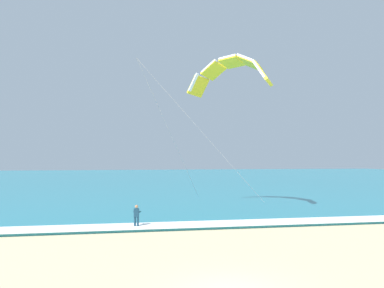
{
  "coord_description": "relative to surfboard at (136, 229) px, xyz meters",
  "views": [
    {
      "loc": [
        -3.57,
        -12.41,
        4.93
      ],
      "look_at": [
        1.12,
        15.49,
        6.06
      ],
      "focal_mm": 33.01,
      "sensor_mm": 36.0,
      "label": 1
    }
  ],
  "objects": [
    {
      "name": "sea",
      "position": [
        3.29,
        59.05,
        0.07
      ],
      "size": [
        200.0,
        120.0,
        0.2
      ],
      "primitive_type": "cube",
      "color": "teal",
      "rests_on": "ground"
    },
    {
      "name": "surf_foam",
      "position": [
        3.29,
        0.05,
        0.19
      ],
      "size": [
        200.0,
        2.36,
        0.04
      ],
      "primitive_type": "cube",
      "color": "white",
      "rests_on": "sea"
    },
    {
      "name": "surfboard",
      "position": [
        0.0,
        0.0,
        0.0
      ],
      "size": [
        0.65,
        1.45,
        0.09
      ],
      "color": "#239EC6",
      "rests_on": "ground"
    },
    {
      "name": "kitesurfer",
      "position": [
        0.0,
        0.02,
        0.91
      ],
      "size": [
        0.57,
        0.57,
        1.69
      ],
      "color": "#143347",
      "rests_on": "ground"
    },
    {
      "name": "kite_primary",
      "position": [
        8.53,
        6.55,
        12.98
      ],
      "size": [
        11.65,
        9.89,
        13.16
      ],
      "color": "yellow"
    }
  ]
}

